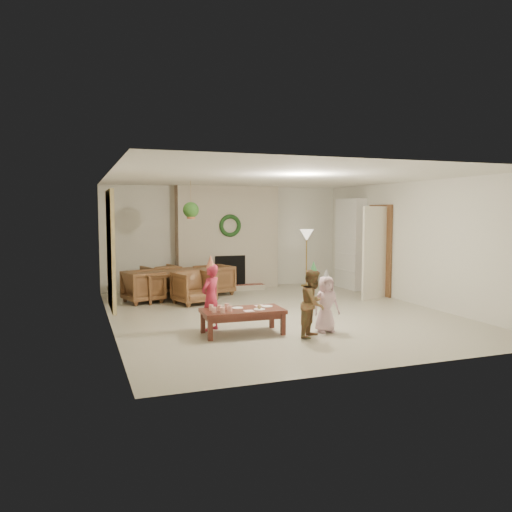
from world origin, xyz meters
name	(u,v)px	position (x,y,z in m)	size (l,w,h in m)	color
floor	(278,314)	(0.00, 0.00, 0.00)	(7.00, 7.00, 0.00)	#B7B29E
ceiling	(279,178)	(0.00, 0.00, 2.50)	(7.00, 7.00, 0.00)	white
wall_back	(225,237)	(0.00, 3.50, 1.25)	(7.00, 7.00, 0.00)	silver
wall_front	(390,266)	(0.00, -3.50, 1.25)	(7.00, 7.00, 0.00)	silver
wall_left	(109,251)	(-3.00, 0.00, 1.25)	(7.00, 7.00, 0.00)	silver
wall_right	(415,243)	(3.00, 0.00, 1.25)	(7.00, 7.00, 0.00)	silver
fireplace_mass	(228,238)	(0.00, 3.30, 1.25)	(2.50, 0.40, 2.50)	#4E2514
fireplace_hearth	(232,288)	(0.00, 2.95, 0.06)	(1.60, 0.30, 0.12)	maroon
fireplace_firebox	(230,271)	(0.00, 3.12, 0.45)	(0.75, 0.12, 0.75)	black
fireplace_wreath	(230,226)	(0.00, 3.07, 1.55)	(0.54, 0.54, 0.10)	#153A17
floor_lamp_base	(306,285)	(1.99, 3.00, 0.01)	(0.27, 0.27, 0.03)	gold
floor_lamp_post	(306,260)	(1.99, 3.00, 0.67)	(0.03, 0.03, 1.30)	gold
floor_lamp_shade	(307,235)	(1.99, 3.00, 1.30)	(0.35, 0.35, 0.29)	beige
bookshelf_carcass	(350,244)	(2.84, 2.30, 1.10)	(0.30, 1.00, 2.20)	white
bookshelf_shelf_a	(349,270)	(2.82, 2.30, 0.45)	(0.30, 0.92, 0.03)	white
bookshelf_shelf_b	(349,254)	(2.82, 2.30, 0.85)	(0.30, 0.92, 0.03)	white
bookshelf_shelf_c	(350,238)	(2.82, 2.30, 1.25)	(0.30, 0.92, 0.03)	white
bookshelf_shelf_d	(350,221)	(2.82, 2.30, 1.65)	(0.30, 0.92, 0.03)	white
books_row_lower	(352,265)	(2.80, 2.15, 0.59)	(0.20, 0.40, 0.24)	maroon
books_row_mid	(348,248)	(2.80, 2.35, 0.99)	(0.20, 0.44, 0.24)	#275D8F
books_row_upper	(351,233)	(2.80, 2.20, 1.38)	(0.20, 0.36, 0.22)	#C18229
door_frame	(380,250)	(2.96, 1.20, 1.02)	(0.05, 0.86, 2.04)	brown
door_leaf	(375,253)	(2.58, 0.82, 1.00)	(0.05, 0.80, 2.00)	beige
curtain_panel	(111,250)	(-2.96, 0.20, 1.25)	(0.06, 1.20, 2.00)	beige
dining_table	(176,285)	(-1.47, 2.24, 0.31)	(1.74, 0.97, 0.61)	brown
dining_chair_near	(194,288)	(-1.25, 1.50, 0.34)	(0.72, 0.74, 0.67)	brown
dining_chair_far	(161,280)	(-1.69, 2.97, 0.34)	(0.72, 0.74, 0.67)	brown
dining_chair_left	(143,286)	(-2.21, 2.02, 0.34)	(0.72, 0.74, 0.67)	brown
dining_chair_right	(214,280)	(-0.56, 2.51, 0.34)	(0.72, 0.74, 0.67)	brown
hanging_plant_cord	(191,198)	(-1.30, 1.50, 2.15)	(0.01, 0.01, 0.70)	tan
hanging_plant_pot	(191,216)	(-1.30, 1.50, 1.80)	(0.16, 0.16, 0.12)	#AC5D37
hanging_plant_foliage	(191,210)	(-1.30, 1.50, 1.92)	(0.32, 0.32, 0.32)	#23501A
coffee_table_top	(243,311)	(-1.12, -1.26, 0.36)	(1.26, 0.63, 0.06)	#58281D
coffee_table_apron	(243,315)	(-1.12, -1.26, 0.29)	(1.16, 0.53, 0.08)	#58281D
coffee_leg_fl	(210,330)	(-1.69, -1.50, 0.16)	(0.07, 0.07, 0.33)	#58281D
coffee_leg_fr	(283,324)	(-0.55, -1.53, 0.16)	(0.07, 0.07, 0.33)	#58281D
coffee_leg_bl	(203,322)	(-1.68, -0.99, 0.16)	(0.07, 0.07, 0.33)	#58281D
coffee_leg_br	(272,318)	(-0.54, -1.02, 0.16)	(0.07, 0.07, 0.33)	#58281D
cup_a	(214,310)	(-1.60, -1.39, 0.43)	(0.07, 0.07, 0.09)	white
cup_b	(211,308)	(-1.60, -1.20, 0.43)	(0.07, 0.07, 0.09)	white
cup_c	(222,310)	(-1.49, -1.44, 0.43)	(0.07, 0.07, 0.09)	white
cup_d	(219,308)	(-1.48, -1.25, 0.43)	(0.07, 0.07, 0.09)	white
cup_e	(230,309)	(-1.35, -1.37, 0.43)	(0.07, 0.07, 0.09)	white
cup_f	(227,306)	(-1.35, -1.17, 0.43)	(0.07, 0.07, 0.09)	white
plate_a	(237,308)	(-1.16, -1.14, 0.39)	(0.17, 0.17, 0.01)	white
plate_b	(259,309)	(-0.88, -1.36, 0.39)	(0.17, 0.17, 0.01)	white
plate_c	(267,306)	(-0.68, -1.18, 0.39)	(0.17, 0.17, 0.01)	white
food_scoop	(259,307)	(-0.88, -1.36, 0.43)	(0.07, 0.07, 0.07)	tan
napkin_left	(249,311)	(-1.07, -1.43, 0.39)	(0.15, 0.15, 0.01)	#FFBBD1
napkin_right	(260,306)	(-0.77, -1.09, 0.39)	(0.15, 0.15, 0.01)	#FFBBD1
child_red	(211,297)	(-1.52, -0.87, 0.53)	(0.39, 0.25, 1.06)	#A6233A
party_hat_red	(211,261)	(-1.52, -0.87, 1.10)	(0.15, 0.15, 0.20)	gold
child_plaid	(313,303)	(-0.17, -1.80, 0.52)	(0.50, 0.39, 1.03)	brown
party_hat_plaid	(314,267)	(-0.17, -1.80, 1.07)	(0.12, 0.12, 0.17)	#53C36F
child_pink	(326,304)	(0.15, -1.59, 0.44)	(0.43, 0.28, 0.89)	beige
party_hat_pink	(326,274)	(0.15, -1.59, 0.93)	(0.12, 0.12, 0.16)	#B0AFB6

